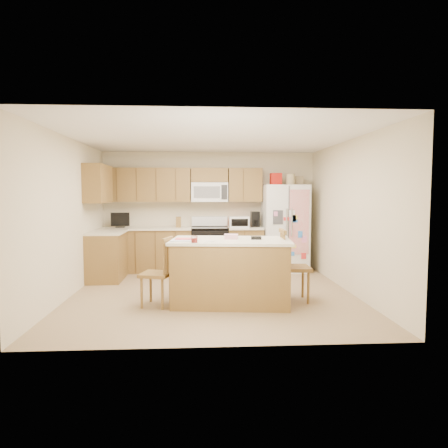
{
  "coord_description": "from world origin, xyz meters",
  "views": [
    {
      "loc": [
        -0.2,
        -6.36,
        1.63
      ],
      "look_at": [
        0.2,
        0.35,
        1.11
      ],
      "focal_mm": 32.0,
      "sensor_mm": 36.0,
      "label": 1
    }
  ],
  "objects": [
    {
      "name": "island",
      "position": [
        0.25,
        -0.56,
        0.48
      ],
      "size": [
        1.84,
        1.19,
        1.04
      ],
      "color": "olive",
      "rests_on": "ground"
    },
    {
      "name": "windsor_chair_right",
      "position": [
        1.2,
        -0.48,
        0.51
      ],
      "size": [
        0.46,
        0.49,
        1.09
      ],
      "color": "olive",
      "rests_on": "ground"
    },
    {
      "name": "stove",
      "position": [
        0.0,
        1.94,
        0.47
      ],
      "size": [
        0.76,
        0.65,
        1.13
      ],
      "color": "black",
      "rests_on": "ground"
    },
    {
      "name": "room_shell",
      "position": [
        0.0,
        0.0,
        1.44
      ],
      "size": [
        4.6,
        4.6,
        2.52
      ],
      "color": "beige",
      "rests_on": "ground"
    },
    {
      "name": "cabinetry",
      "position": [
        -0.98,
        1.79,
        0.91
      ],
      "size": [
        3.36,
        1.56,
        2.15
      ],
      "color": "olive",
      "rests_on": "ground"
    },
    {
      "name": "ground",
      "position": [
        0.0,
        0.0,
        0.0
      ],
      "size": [
        4.5,
        4.5,
        0.0
      ],
      "primitive_type": "plane",
      "color": "#806653",
      "rests_on": "ground"
    },
    {
      "name": "refrigerator",
      "position": [
        1.57,
        1.87,
        0.92
      ],
      "size": [
        0.9,
        0.79,
        2.04
      ],
      "color": "white",
      "rests_on": "ground"
    },
    {
      "name": "windsor_chair_back",
      "position": [
        0.25,
        0.18,
        0.41
      ],
      "size": [
        0.49,
        0.48,
        0.87
      ],
      "color": "olive",
      "rests_on": "ground"
    },
    {
      "name": "windsor_chair_left",
      "position": [
        -0.81,
        -0.64,
        0.47
      ],
      "size": [
        0.5,
        0.52,
        1.0
      ],
      "color": "olive",
      "rests_on": "ground"
    }
  ]
}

